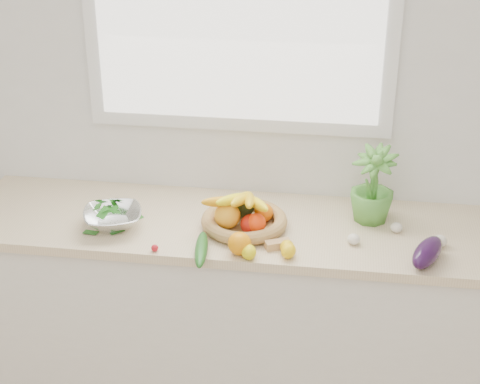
# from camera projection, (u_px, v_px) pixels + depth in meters

# --- Properties ---
(back_wall) EXTENTS (4.50, 0.02, 2.70)m
(back_wall) POSITION_uv_depth(u_px,v_px,m) (239.00, 95.00, 3.13)
(back_wall) COLOR white
(back_wall) RESTS_ON ground
(counter_cabinet) EXTENTS (2.20, 0.58, 0.86)m
(counter_cabinet) POSITION_uv_depth(u_px,v_px,m) (230.00, 314.00, 3.27)
(counter_cabinet) COLOR silver
(counter_cabinet) RESTS_ON ground
(countertop) EXTENTS (2.24, 0.62, 0.04)m
(countertop) POSITION_uv_depth(u_px,v_px,m) (229.00, 226.00, 3.07)
(countertop) COLOR beige
(countertop) RESTS_ON counter_cabinet
(window_frame) EXTENTS (1.30, 0.03, 1.10)m
(window_frame) POSITION_uv_depth(u_px,v_px,m) (239.00, 1.00, 2.94)
(window_frame) COLOR white
(window_frame) RESTS_ON back_wall
(window_pane) EXTENTS (1.18, 0.01, 0.98)m
(window_pane) POSITION_uv_depth(u_px,v_px,m) (238.00, 2.00, 2.92)
(window_pane) COLOR white
(window_pane) RESTS_ON window_frame
(orange_loose) EXTENTS (0.10, 0.10, 0.09)m
(orange_loose) POSITION_uv_depth(u_px,v_px,m) (240.00, 244.00, 2.81)
(orange_loose) COLOR orange
(orange_loose) RESTS_ON countertop
(lemon_a) EXTENTS (0.08, 0.09, 0.06)m
(lemon_a) POSITION_uv_depth(u_px,v_px,m) (249.00, 252.00, 2.78)
(lemon_a) COLOR yellow
(lemon_a) RESTS_ON countertop
(lemon_b) EXTENTS (0.07, 0.08, 0.06)m
(lemon_b) POSITION_uv_depth(u_px,v_px,m) (288.00, 251.00, 2.79)
(lemon_b) COLOR yellow
(lemon_b) RESTS_ON countertop
(lemon_c) EXTENTS (0.07, 0.08, 0.05)m
(lemon_c) POSITION_uv_depth(u_px,v_px,m) (287.00, 247.00, 2.82)
(lemon_c) COLOR yellow
(lemon_c) RESTS_ON countertop
(apple) EXTENTS (0.11, 0.11, 0.08)m
(apple) POSITION_uv_depth(u_px,v_px,m) (251.00, 224.00, 2.95)
(apple) COLOR #B71A0E
(apple) RESTS_ON countertop
(ginger) EXTENTS (0.11, 0.08, 0.03)m
(ginger) POSITION_uv_depth(u_px,v_px,m) (278.00, 244.00, 2.86)
(ginger) COLOR tan
(ginger) RESTS_ON countertop
(garlic_a) EXTENTS (0.06, 0.06, 0.04)m
(garlic_a) POSITION_uv_depth(u_px,v_px,m) (396.00, 228.00, 2.97)
(garlic_a) COLOR silver
(garlic_a) RESTS_ON countertop
(garlic_b) EXTENTS (0.06, 0.06, 0.05)m
(garlic_b) POSITION_uv_depth(u_px,v_px,m) (440.00, 241.00, 2.87)
(garlic_b) COLOR beige
(garlic_b) RESTS_ON countertop
(garlic_c) EXTENTS (0.07, 0.07, 0.04)m
(garlic_c) POSITION_uv_depth(u_px,v_px,m) (354.00, 239.00, 2.88)
(garlic_c) COLOR silver
(garlic_c) RESTS_ON countertop
(eggplant) EXTENTS (0.17, 0.24, 0.09)m
(eggplant) POSITION_uv_depth(u_px,v_px,m) (427.00, 252.00, 2.75)
(eggplant) COLOR #260D32
(eggplant) RESTS_ON countertop
(cucumber) EXTENTS (0.08, 0.27, 0.05)m
(cucumber) POSITION_uv_depth(u_px,v_px,m) (201.00, 249.00, 2.81)
(cucumber) COLOR #195118
(cucumber) RESTS_ON countertop
(radish) EXTENTS (0.03, 0.03, 0.03)m
(radish) POSITION_uv_depth(u_px,v_px,m) (155.00, 248.00, 2.84)
(radish) COLOR #B4161F
(radish) RESTS_ON countertop
(potted_herb) EXTENTS (0.24, 0.24, 0.33)m
(potted_herb) POSITION_uv_depth(u_px,v_px,m) (373.00, 185.00, 3.00)
(potted_herb) COLOR #4E9436
(potted_herb) RESTS_ON countertop
(fruit_basket) EXTENTS (0.42, 0.42, 0.18)m
(fruit_basket) POSITION_uv_depth(u_px,v_px,m) (243.00, 216.00, 2.99)
(fruit_basket) COLOR #A6794A
(fruit_basket) RESTS_ON countertop
(colander_with_spinach) EXTENTS (0.30, 0.30, 0.12)m
(colander_with_spinach) POSITION_uv_depth(u_px,v_px,m) (112.00, 214.00, 2.98)
(colander_with_spinach) COLOR white
(colander_with_spinach) RESTS_ON countertop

